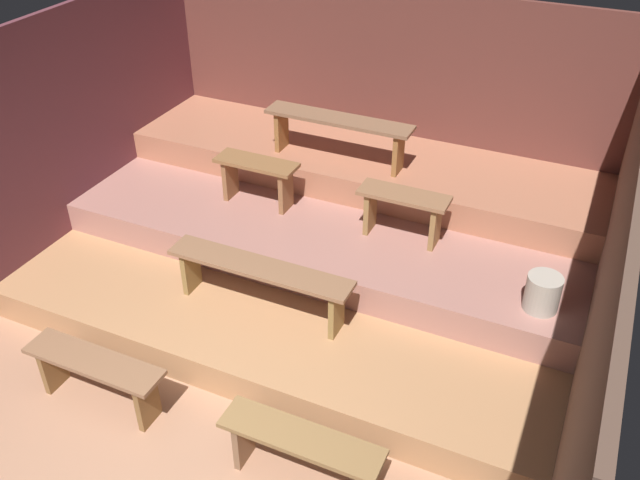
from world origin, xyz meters
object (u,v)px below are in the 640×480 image
at_px(bench_lower_center, 260,275).
at_px(bench_middle_right, 403,207).
at_px(bench_floor_left, 96,371).
at_px(bench_middle_left, 257,174).
at_px(bench_upper_center, 338,128).
at_px(pail_middle, 543,293).
at_px(bench_floor_right, 301,448).

xyz_separation_m(bench_lower_center, bench_middle_right, (0.87, 1.16, 0.26)).
relative_size(bench_floor_left, bench_middle_right, 1.40).
bearing_deg(bench_middle_left, bench_upper_center, 48.94).
relative_size(bench_lower_center, bench_middle_left, 2.00).
bearing_deg(pail_middle, bench_floor_left, -147.79).
height_order(bench_middle_right, bench_upper_center, bench_upper_center).
height_order(bench_middle_left, bench_upper_center, bench_upper_center).
distance_m(bench_floor_right, bench_lower_center, 1.63).
bearing_deg(bench_floor_right, bench_middle_left, 124.30).
xyz_separation_m(bench_middle_right, pail_middle, (1.37, -0.52, -0.17)).
distance_m(bench_middle_right, bench_upper_center, 1.20).
xyz_separation_m(bench_lower_center, bench_middle_left, (-0.65, 1.16, 0.26)).
bearing_deg(bench_floor_left, bench_lower_center, 58.14).
xyz_separation_m(bench_lower_center, bench_upper_center, (-0.07, 1.83, 0.59)).
bearing_deg(bench_lower_center, bench_floor_right, -51.61).
relative_size(bench_middle_left, bench_middle_right, 1.00).
bearing_deg(bench_floor_right, bench_lower_center, 128.39).
distance_m(bench_middle_left, bench_middle_right, 1.52).
bearing_deg(bench_floor_right, pail_middle, 56.89).
xyz_separation_m(bench_floor_left, bench_lower_center, (0.78, 1.26, 0.32)).
height_order(bench_middle_left, bench_middle_right, same).
height_order(bench_floor_left, bench_middle_left, bench_middle_left).
distance_m(bench_floor_left, bench_upper_center, 3.29).
relative_size(bench_middle_left, pail_middle, 2.69).
xyz_separation_m(bench_floor_left, pail_middle, (3.01, 1.90, 0.40)).
height_order(bench_upper_center, pail_middle, bench_upper_center).
bearing_deg(bench_middle_right, pail_middle, -20.74).
height_order(bench_floor_left, bench_middle_right, bench_middle_right).
height_order(bench_floor_right, bench_middle_right, bench_middle_right).
distance_m(bench_floor_right, bench_middle_right, 2.49).
relative_size(bench_floor_left, bench_upper_center, 0.76).
xyz_separation_m(bench_middle_left, bench_middle_right, (1.52, 0.00, 0.00)).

